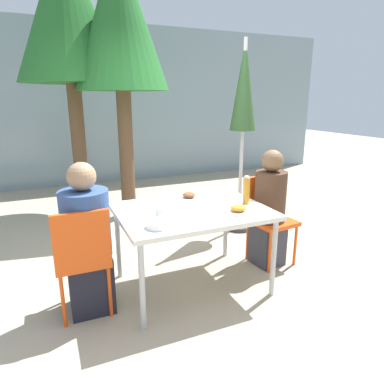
% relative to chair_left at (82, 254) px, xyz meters
% --- Properties ---
extents(ground_plane, '(24.00, 24.00, 0.00)m').
position_rel_chair_left_xyz_m(ground_plane, '(0.93, 0.07, -0.52)').
color(ground_plane, tan).
extents(building_facade, '(10.00, 0.20, 3.00)m').
position_rel_chair_left_xyz_m(building_facade, '(0.93, 4.48, 0.98)').
color(building_facade, gray).
rests_on(building_facade, ground).
extents(dining_table, '(1.26, 0.95, 0.73)m').
position_rel_chair_left_xyz_m(dining_table, '(0.93, 0.07, 0.15)').
color(dining_table, silver).
rests_on(dining_table, ground).
extents(chair_left, '(0.40, 0.40, 0.88)m').
position_rel_chair_left_xyz_m(chair_left, '(0.00, 0.00, 0.00)').
color(chair_left, '#E54C14').
rests_on(chair_left, ground).
extents(person_left, '(0.37, 0.37, 1.20)m').
position_rel_chair_left_xyz_m(person_left, '(0.05, 0.08, 0.04)').
color(person_left, black).
rests_on(person_left, ground).
extents(chair_right, '(0.44, 0.44, 0.88)m').
position_rel_chair_left_xyz_m(chair_right, '(1.85, 0.26, 0.00)').
color(chair_right, '#E54C14').
rests_on(chair_right, ground).
extents(person_right, '(0.31, 0.31, 1.18)m').
position_rel_chair_left_xyz_m(person_right, '(1.81, 0.17, 0.04)').
color(person_right, '#383842').
rests_on(person_right, ground).
extents(closed_umbrella, '(0.36, 0.36, 2.32)m').
position_rel_chair_left_xyz_m(closed_umbrella, '(2.05, 1.13, 1.15)').
color(closed_umbrella, '#333333').
rests_on(closed_umbrella, ground).
extents(plate_0, '(0.23, 0.23, 0.06)m').
position_rel_chair_left_xyz_m(plate_0, '(1.24, -0.17, 0.23)').
color(plate_0, white).
rests_on(plate_0, dining_table).
extents(plate_1, '(0.22, 0.22, 0.06)m').
position_rel_chair_left_xyz_m(plate_1, '(1.03, 0.36, 0.23)').
color(plate_1, white).
rests_on(plate_1, dining_table).
extents(bottle, '(0.06, 0.06, 0.26)m').
position_rel_chair_left_xyz_m(bottle, '(1.43, 0.01, 0.33)').
color(bottle, '#B7751E').
rests_on(bottle, dining_table).
extents(drinking_cup, '(0.07, 0.07, 0.09)m').
position_rel_chair_left_xyz_m(drinking_cup, '(0.59, -0.08, 0.26)').
color(drinking_cup, silver).
rests_on(drinking_cup, dining_table).
extents(salad_bowl, '(0.18, 0.18, 0.05)m').
position_rel_chair_left_xyz_m(salad_bowl, '(0.53, -0.22, 0.24)').
color(salad_bowl, white).
rests_on(salad_bowl, dining_table).
extents(tree_behind_left, '(1.41, 1.41, 3.70)m').
position_rel_chair_left_xyz_m(tree_behind_left, '(0.28, 2.67, 2.21)').
color(tree_behind_left, brown).
rests_on(tree_behind_left, ground).
extents(tree_behind_right, '(1.22, 1.22, 3.58)m').
position_rel_chair_left_xyz_m(tree_behind_right, '(0.87, 2.23, 2.09)').
color(tree_behind_right, brown).
rests_on(tree_behind_right, ground).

